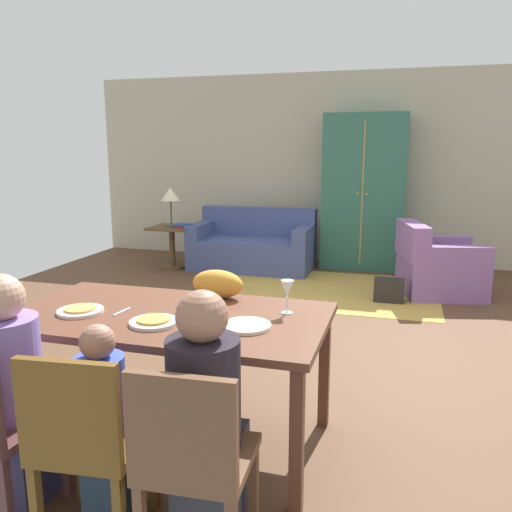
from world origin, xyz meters
The scene contains 26 objects.
ground_plane centered at (0.00, 0.48, -0.01)m, with size 7.49×6.17×0.02m, color brown.
back_wall centered at (0.00, 3.62, 1.35)m, with size 7.49×0.10×2.70m, color #BBB39C.
dining_table centered at (-0.25, -1.59, 0.69)m, with size 1.72×0.93×0.76m.
plate_near_man centered at (-0.72, -1.71, 0.77)m, with size 0.25×0.25×0.02m, color silver.
pizza_near_man centered at (-0.72, -1.71, 0.78)m, with size 0.17×0.17×0.01m, color gold.
plate_near_child centered at (-0.25, -1.77, 0.77)m, with size 0.25×0.25×0.02m, color silver.
pizza_near_child centered at (-0.25, -1.77, 0.78)m, with size 0.17×0.17×0.01m, color gold.
plate_near_woman centered at (0.22, -1.69, 0.77)m, with size 0.25×0.25×0.02m, color white.
wine_glass centered at (0.37, -1.41, 0.89)m, with size 0.07×0.07×0.19m.
fork centered at (-0.51, -1.64, 0.76)m, with size 0.02×0.15×0.01m, color silver.
knife centered at (-0.10, -1.49, 0.76)m, with size 0.01×0.17×0.01m, color silver.
person_man centered at (-0.72, -2.24, 0.51)m, with size 0.30×0.41×1.11m.
dining_chair_child centered at (-0.24, -2.41, 0.49)m, with size 0.46×0.46×0.87m.
person_child centered at (-0.25, -2.24, 0.43)m, with size 0.22×0.30×0.92m.
dining_chair_woman centered at (0.23, -2.41, 0.49)m, with size 0.44×0.44×0.87m.
person_woman centered at (0.22, -2.24, 0.51)m, with size 0.30×0.41×1.11m.
cat centered at (-0.10, -1.22, 0.84)m, with size 0.32×0.16×0.17m, color orange.
area_rug centered at (0.09, 1.89, 0.00)m, with size 2.60×1.80×0.01m, color #B89141.
couch centered at (-1.04, 2.74, 0.30)m, with size 1.64×0.86×0.82m.
armchair centered at (1.34, 2.07, 0.32)m, with size 1.03×1.03×0.82m.
armoire centered at (0.40, 3.23, 1.05)m, with size 1.10×0.59×2.10m.
side_table centered at (-2.14, 2.49, 0.38)m, with size 0.56×0.56×0.58m.
table_lamp centered at (-2.14, 2.49, 1.01)m, with size 0.26×0.26×0.54m.
book_lower centered at (-1.96, 2.44, 0.59)m, with size 0.22×0.16×0.03m, color #A02A27.
book_upper centered at (-1.94, 2.43, 0.62)m, with size 0.22×0.16×0.03m, color #2F4682.
handbag centered at (0.84, 1.59, 0.13)m, with size 0.32×0.16×0.26m, color #282424.
Camera 1 is at (0.96, -4.07, 1.65)m, focal length 36.60 mm.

